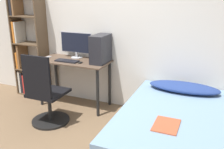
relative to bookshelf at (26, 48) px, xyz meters
The scene contains 12 objects.
wall_back 1.36m from the bookshelf, ahead, with size 8.00×0.05×2.50m.
desk 1.05m from the bookshelf, ahead, with size 1.11×0.53×0.74m.
bookshelf is the anchor object (origin of this frame).
office_chair 1.35m from the bookshelf, 39.55° to the right, with size 0.52×0.52×1.00m.
bed 2.85m from the bookshelf, 16.11° to the right, with size 1.20×1.84×0.49m.
pillow 2.70m from the bookshelf, ahead, with size 0.91×0.36×0.11m.
magazine 2.89m from the bookshelf, 22.65° to the right, with size 0.24×0.32×0.01m.
monitor 0.99m from the bookshelf, ahead, with size 0.55×0.18×0.41m.
keyboard 0.99m from the bookshelf, 13.25° to the right, with size 0.36×0.14×0.02m.
pc_tower 1.46m from the bookshelf, ahead, with size 0.20×0.39×0.41m.
mouse 1.22m from the bookshelf, 10.76° to the right, with size 0.06×0.09×0.02m.
phone 0.57m from the bookshelf, 14.87° to the right, with size 0.07×0.14×0.01m.
Camera 1 is at (1.72, -1.91, 1.73)m, focal length 40.00 mm.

